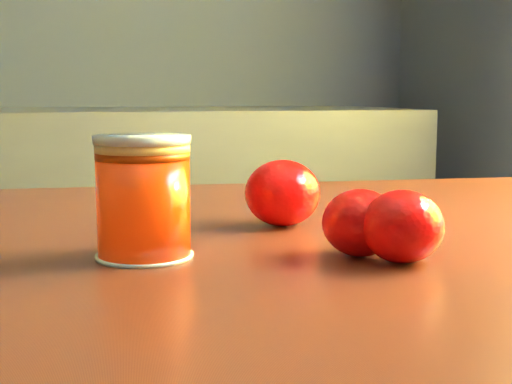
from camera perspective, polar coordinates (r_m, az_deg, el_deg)
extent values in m
cube|color=#592416|center=(0.63, 8.30, -5.52)|extent=(1.14, 0.84, 0.04)
cylinder|color=#F82F04|center=(0.55, -8.97, -1.04)|extent=(0.07, 0.07, 0.08)
cylinder|color=#FFCD68|center=(0.54, -9.07, 3.52)|extent=(0.07, 0.07, 0.01)
cylinder|color=silver|center=(0.54, -9.09, 4.10)|extent=(0.07, 0.07, 0.00)
ellipsoid|color=#EC0C04|center=(0.55, 8.33, -2.45)|extent=(0.07, 0.07, 0.05)
ellipsoid|color=#EC0C04|center=(0.67, 2.13, -0.08)|extent=(0.09, 0.09, 0.06)
ellipsoid|color=#EC0C04|center=(0.54, 11.62, -2.72)|extent=(0.08, 0.08, 0.05)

